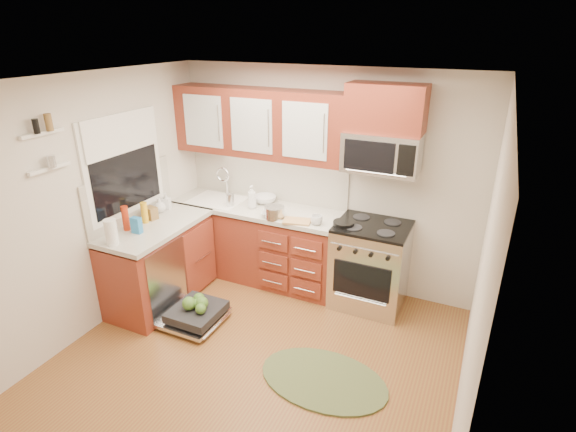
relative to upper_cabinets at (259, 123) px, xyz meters
The scene contains 38 objects.
floor 2.55m from the upper_cabinets, 65.28° to the right, with size 3.50×3.50×0.00m, color brown.
ceiling 1.84m from the upper_cabinets, 65.28° to the right, with size 3.50×3.50×0.00m, color white.
wall_back 0.97m from the upper_cabinets, 13.57° to the left, with size 3.50×0.04×2.50m, color beige.
wall_front 3.46m from the upper_cabinets, 77.70° to the right, with size 3.50×0.04×2.50m, color beige.
wall_left 1.98m from the upper_cabinets, 123.06° to the right, with size 0.04×3.50×2.50m, color beige.
wall_right 3.00m from the upper_cabinets, 32.47° to the right, with size 0.04×3.50×2.50m, color beige.
base_cabinet_back 1.46m from the upper_cabinets, 90.00° to the right, with size 2.05×0.60×0.85m, color maroon.
base_cabinet_left 1.93m from the upper_cabinets, 124.62° to the right, with size 0.60×1.25×0.85m, color maroon.
countertop_back 0.98m from the upper_cabinets, 90.00° to the right, with size 2.07×0.64×0.05m, color #B8B4A8.
countertop_left 1.60m from the upper_cabinets, 124.25° to the right, with size 0.64×1.27×0.05m, color #B8B4A8.
backsplash_back 0.68m from the upper_cabinets, 90.00° to the left, with size 2.05×0.02×0.57m, color beige.
backsplash_left 1.60m from the upper_cabinets, 133.89° to the right, with size 0.02×1.25×0.57m, color beige.
upper_cabinets is the anchor object (origin of this frame).
cabinet_over_mw 1.43m from the upper_cabinets, ahead, with size 0.76×0.35×0.47m, color maroon.
range 1.99m from the upper_cabinets, ahead, with size 0.76×0.64×0.95m, color silver, non-canonical shape.
microwave 1.42m from the upper_cabinets, ahead, with size 0.76×0.38×0.40m, color silver, non-canonical shape.
sink 1.21m from the upper_cabinets, 163.55° to the right, with size 0.62×0.50×0.26m, color white, non-canonical shape.
dishwasher 2.19m from the upper_cabinets, 96.04° to the right, with size 0.70×0.60×0.20m, color silver, non-canonical shape.
window 1.51m from the upper_cabinets, 133.21° to the right, with size 0.03×1.05×1.05m, color white, non-canonical shape.
window_blind 1.46m from the upper_cabinets, 132.50° to the right, with size 0.02×0.96×0.40m, color white.
shelf_upper 2.17m from the upper_cabinets, 117.33° to the right, with size 0.04×0.40×0.03m, color white.
shelf_lower 2.17m from the upper_cabinets, 117.33° to the right, with size 0.04×0.40×0.03m, color white.
rug 2.77m from the upper_cabinets, 47.05° to the right, with size 1.14×0.74×0.02m, color #566037, non-canonical shape.
skillet 1.47m from the upper_cabinets, 14.01° to the right, with size 0.22×0.22×0.04m, color black.
stock_pot 1.02m from the upper_cabinets, 44.83° to the right, with size 0.22×0.22×0.13m, color silver.
cutting_board 1.18m from the upper_cabinets, 29.56° to the right, with size 0.29×0.19×0.02m, color #A2804A.
canister 0.95m from the upper_cabinets, 137.75° to the right, with size 0.09×0.09×0.15m, color silver.
paper_towel_roll 1.95m from the upper_cabinets, 115.69° to the right, with size 0.12×0.12×0.26m, color white.
mustard_bottle 1.59m from the upper_cabinets, 128.82° to the right, with size 0.07×0.07×0.23m, color gold.
red_bottle 1.76m from the upper_cabinets, 124.66° to the right, with size 0.07×0.07×0.26m, color #A9280E.
wooden_box 1.55m from the upper_cabinets, 132.11° to the right, with size 0.14×0.10×0.14m, color brown.
blue_carton 1.72m from the upper_cabinets, 119.84° to the right, with size 0.10×0.06×0.17m, color #2775B7.
bowl_a 1.03m from the upper_cabinets, 46.09° to the right, with size 0.24×0.24×0.06m, color #999999.
bowl_b 0.91m from the upper_cabinets, 18.41° to the left, with size 0.27×0.27×0.08m, color #999999.
cup 1.27m from the upper_cabinets, 21.18° to the right, with size 0.13×0.13×0.10m, color #999999.
soap_bottle_a 0.84m from the upper_cabinets, 93.67° to the right, with size 0.10×0.10×0.27m, color #999999.
soap_bottle_b 1.39m from the upper_cabinets, 144.69° to the right, with size 0.09×0.09×0.19m, color #999999.
soap_bottle_c 1.45m from the upper_cabinets, 140.05° to the right, with size 0.13×0.13×0.17m, color #999999.
Camera 1 is at (1.68, -2.83, 2.86)m, focal length 28.00 mm.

